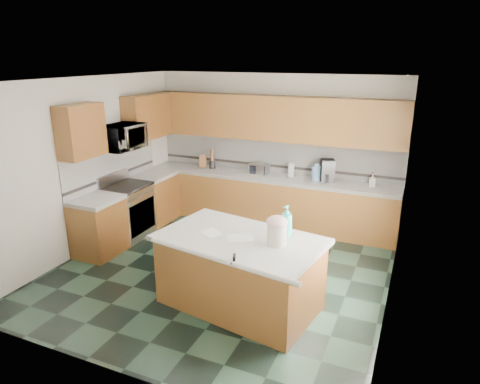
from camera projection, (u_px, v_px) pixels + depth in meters
The scene contains 52 objects.
floor at pixel (221, 270), 6.25m from camera, with size 4.60×4.60×0.00m, color black.
ceiling at pixel (218, 80), 5.42m from camera, with size 4.60×4.60×0.00m, color white.
wall_back at pixel (275, 149), 7.86m from camera, with size 4.60×0.04×2.70m, color silver.
wall_front at pixel (106, 250), 3.81m from camera, with size 4.60×0.04×2.70m, color silver.
wall_left at pixel (87, 165), 6.71m from camera, with size 0.04×4.60×2.70m, color silver.
wall_right at pixel (399, 204), 4.96m from camera, with size 0.04×4.60×2.70m, color silver.
back_base_cab at pixel (268, 201), 7.87m from camera, with size 4.60×0.60×0.86m, color #351A09.
back_countertop at pixel (268, 177), 7.73m from camera, with size 4.60×0.64×0.06m, color white.
back_upper_cab at pixel (272, 118), 7.52m from camera, with size 4.60×0.33×0.78m, color #351A09.
back_backsplash at pixel (274, 155), 7.87m from camera, with size 4.60×0.02×0.63m, color silver.
back_accent_band at pixel (274, 166), 7.93m from camera, with size 4.60×0.01×0.05m, color black.
left_base_cab_rear at pixel (155, 199), 8.00m from camera, with size 0.60×0.82×0.86m, color #351A09.
left_counter_rear at pixel (153, 175), 7.86m from camera, with size 0.64×0.82×0.06m, color white.
left_base_cab_front at pixel (99, 228), 6.66m from camera, with size 0.60×0.72×0.86m, color #351A09.
left_counter_front at pixel (96, 200), 6.52m from camera, with size 0.64×0.72×0.06m, color white.
left_backsplash at pixel (112, 165), 7.21m from camera, with size 0.02×2.30×0.63m, color silver.
left_accent_band at pixel (114, 176), 7.27m from camera, with size 0.01×2.30×0.05m, color black.
left_upper_cab_rear at pixel (147, 117), 7.71m from camera, with size 0.33×1.09×0.78m, color #351A09.
left_upper_cab_front at pixel (81, 131), 6.25m from camera, with size 0.33×0.72×0.78m, color #351A09.
range_body at pixel (128, 212), 7.31m from camera, with size 0.60×0.76×0.88m, color #B7B7BC.
range_oven_door at pixel (142, 217), 7.21m from camera, with size 0.02×0.68×0.55m, color black.
range_cooktop at pixel (126, 186), 7.17m from camera, with size 0.62×0.78×0.04m, color black.
range_handle at pixel (142, 196), 7.08m from camera, with size 0.02×0.02×0.66m, color #B7B7BC.
range_backguard at pixel (113, 178), 7.23m from camera, with size 0.06×0.76×0.18m, color #B7B7BC.
microwave at pixel (122, 137), 6.91m from camera, with size 0.73×0.50×0.41m, color #B7B7BC.
island_base at pixel (240, 274), 5.27m from camera, with size 1.85×1.06×0.86m, color #351A09.
island_top at pixel (240, 240), 5.13m from camera, with size 1.95×1.16×0.06m, color white.
island_bullnose at pixel (219, 260), 4.63m from camera, with size 0.06×0.06×1.95m, color white.
treat_jar at pixel (277, 235), 4.90m from camera, with size 0.23×0.23×0.24m, color silver.
treat_jar_lid at pixel (277, 222), 4.85m from camera, with size 0.25×0.25×0.15m, color beige.
treat_jar_knob at pixel (277, 218), 4.83m from camera, with size 0.03×0.03×0.08m, color tan.
treat_jar_knob_end_l at pixel (274, 217), 4.85m from camera, with size 0.04×0.04×0.04m, color tan.
treat_jar_knob_end_r at pixel (281, 218), 4.82m from camera, with size 0.04×0.04×0.04m, color tan.
soap_bottle_island at pixel (287, 221), 5.11m from camera, with size 0.15×0.15×0.39m, color teal.
paper_sheet_a at pixel (240, 238), 5.11m from camera, with size 0.32×0.24×0.00m, color white.
paper_sheet_b at pixel (211, 233), 5.25m from camera, with size 0.27×0.20×0.00m, color white.
clamp_body at pixel (234, 259), 4.57m from camera, with size 0.03×0.09×0.09m, color black.
clamp_handle at pixel (232, 263), 4.52m from camera, with size 0.02×0.02×0.07m, color black.
knife_block at pixel (203, 161), 8.24m from camera, with size 0.13×0.11×0.24m, color #472814.
utensil_crock at pixel (212, 164), 8.21m from camera, with size 0.12×0.12×0.15m, color black.
utensil_bundle at pixel (212, 155), 8.15m from camera, with size 0.07×0.07×0.22m, color #472814.
toaster_oven at pixel (259, 169), 7.81m from camera, with size 0.33×0.23×0.19m, color #B7B7BC.
toaster_oven_door at pixel (257, 170), 7.71m from camera, with size 0.29×0.01×0.15m, color black.
paper_towel at pixel (291, 170), 7.62m from camera, with size 0.11×0.11×0.25m, color white.
paper_towel_base at pixel (291, 176), 7.66m from camera, with size 0.17×0.17×0.01m, color #B7B7BC.
water_jug at pixel (316, 173), 7.41m from camera, with size 0.16×0.16×0.26m, color #5D80B6.
water_jug_neck at pixel (317, 165), 7.36m from camera, with size 0.07×0.07×0.04m, color #5D80B6.
coffee_maker at pixel (327, 171), 7.34m from camera, with size 0.22×0.24×0.38m, color black.
coffee_carafe at pixel (326, 178), 7.32m from camera, with size 0.16×0.16×0.16m, color black.
soap_bottle_back at pixel (372, 180), 7.05m from camera, with size 0.10×0.10×0.22m, color white.
soap_back_cap at pixel (373, 173), 7.01m from camera, with size 0.02×0.02×0.03m, color red.
window_light_proxy at pixel (397, 197), 4.75m from camera, with size 0.02×1.40×1.10m, color white.
Camera 1 is at (2.47, -5.03, 3.01)m, focal length 32.00 mm.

